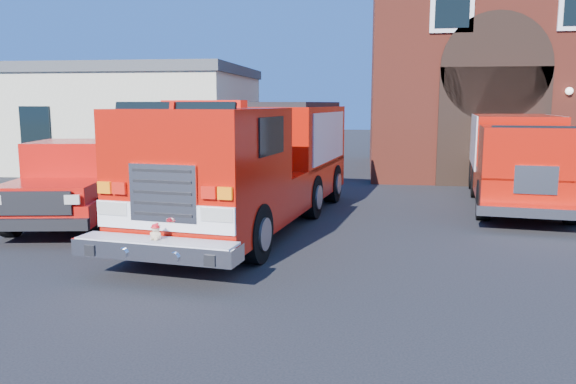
# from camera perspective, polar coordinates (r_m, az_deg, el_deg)

# --- Properties ---
(ground) EXTENTS (100.00, 100.00, 0.00)m
(ground) POSITION_cam_1_polar(r_m,az_deg,el_deg) (11.10, 0.87, -5.67)
(ground) COLOR black
(ground) RESTS_ON ground
(parking_stripe_mid) EXTENTS (0.12, 3.00, 0.01)m
(parking_stripe_mid) POSITION_cam_1_polar(r_m,az_deg,el_deg) (15.79, 26.99, -2.22)
(parking_stripe_mid) COLOR yellow
(parking_stripe_mid) RESTS_ON ground
(parking_stripe_far) EXTENTS (0.12, 3.00, 0.01)m
(parking_stripe_far) POSITION_cam_1_polar(r_m,az_deg,el_deg) (18.61, 24.03, -0.45)
(parking_stripe_far) COLOR yellow
(parking_stripe_far) RESTS_ON ground
(fire_station) EXTENTS (15.20, 10.20, 8.45)m
(fire_station) POSITION_cam_1_polar(r_m,az_deg,el_deg) (25.84, 25.77, 11.34)
(fire_station) COLOR maroon
(fire_station) RESTS_ON ground
(side_building) EXTENTS (10.20, 8.20, 4.35)m
(side_building) POSITION_cam_1_polar(r_m,az_deg,el_deg) (25.81, -15.73, 7.34)
(side_building) COLOR beige
(side_building) RESTS_ON ground
(fire_engine) EXTENTS (3.92, 9.58, 2.87)m
(fire_engine) POSITION_cam_1_polar(r_m,az_deg,el_deg) (13.05, -3.18, 3.16)
(fire_engine) COLOR black
(fire_engine) RESTS_ON ground
(pickup_truck) EXTENTS (3.05, 6.15, 1.92)m
(pickup_truck) POSITION_cam_1_polar(r_m,az_deg,el_deg) (14.64, -20.15, 0.99)
(pickup_truck) COLOR black
(pickup_truck) RESTS_ON ground
(secondary_truck) EXTENTS (3.34, 7.82, 2.46)m
(secondary_truck) POSITION_cam_1_polar(r_m,az_deg,el_deg) (16.93, 22.24, 3.36)
(secondary_truck) COLOR black
(secondary_truck) RESTS_ON ground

